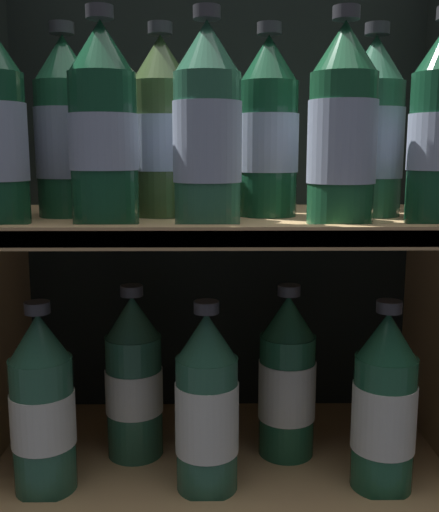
{
  "coord_description": "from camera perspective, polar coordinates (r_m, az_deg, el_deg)",
  "views": [
    {
      "loc": [
        -0.01,
        -0.62,
        0.68
      ],
      "look_at": [
        0.0,
        0.11,
        0.55
      ],
      "focal_mm": 42.0,
      "sensor_mm": 36.0,
      "label": 1
    }
  ],
  "objects": [
    {
      "name": "bottle_upper_back_1",
      "position": [
        0.77,
        -5.52,
        11.69
      ],
      "size": [
        0.08,
        0.08,
        0.24
      ],
      "color": "#384C28",
      "rests_on": "shelf_upper"
    },
    {
      "name": "fridge_back_wall",
      "position": [
        0.96,
        -0.14,
        0.78
      ],
      "size": [
        0.66,
        0.02,
        1.05
      ],
      "primitive_type": "cube",
      "color": "black",
      "rests_on": "ground_plane"
    },
    {
      "name": "bottle_lower_back_1",
      "position": [
        0.84,
        6.46,
        -11.62
      ],
      "size": [
        0.08,
        0.08,
        0.24
      ],
      "color": "#1E5638",
      "rests_on": "shelf_lower"
    },
    {
      "name": "bottle_upper_back_0",
      "position": [
        0.79,
        -14.41,
        11.32
      ],
      "size": [
        0.08,
        0.08,
        0.24
      ],
      "color": "#1E5638",
      "rests_on": "shelf_upper"
    },
    {
      "name": "bottle_lower_front_1",
      "position": [
        0.75,
        -1.21,
        -14.17
      ],
      "size": [
        0.08,
        0.08,
        0.24
      ],
      "color": "#285B42",
      "rests_on": "shelf_lower"
    },
    {
      "name": "shelf_lower",
      "position": [
        0.9,
        -0.03,
        -21.15
      ],
      "size": [
        0.62,
        0.31,
        0.27
      ],
      "color": "tan",
      "rests_on": "ground_plane"
    },
    {
      "name": "bottle_upper_back_3",
      "position": [
        0.8,
        14.4,
        11.31
      ],
      "size": [
        0.08,
        0.08,
        0.24
      ],
      "color": "#285B42",
      "rests_on": "shelf_upper"
    },
    {
      "name": "bottle_upper_front_1",
      "position": [
        0.7,
        -11.0,
        11.78
      ],
      "size": [
        0.08,
        0.08,
        0.24
      ],
      "color": "#144228",
      "rests_on": "shelf_upper"
    },
    {
      "name": "bottle_upper_front_3",
      "position": [
        0.7,
        11.62,
        11.63
      ],
      "size": [
        0.08,
        0.08,
        0.24
      ],
      "color": "#194C2D",
      "rests_on": "shelf_upper"
    },
    {
      "name": "shelf_upper",
      "position": [
        0.81,
        -0.03,
        -7.85
      ],
      "size": [
        0.62,
        0.31,
        0.6
      ],
      "color": "tan",
      "rests_on": "ground_plane"
    },
    {
      "name": "bottle_upper_front_2",
      "position": [
        0.69,
        -1.18,
        11.88
      ],
      "size": [
        0.08,
        0.08,
        0.24
      ],
      "color": "#285B42",
      "rests_on": "shelf_upper"
    },
    {
      "name": "bottle_lower_front_0",
      "position": [
        0.78,
        -16.51,
        -13.61
      ],
      "size": [
        0.08,
        0.08,
        0.24
      ],
      "color": "#285B42",
      "rests_on": "shelf_lower"
    },
    {
      "name": "bottle_upper_back_2",
      "position": [
        0.78,
        4.63,
        11.69
      ],
      "size": [
        0.08,
        0.08,
        0.24
      ],
      "color": "#144228",
      "rests_on": "shelf_upper"
    },
    {
      "name": "bottle_lower_front_2",
      "position": [
        0.78,
        15.42,
        -13.59
      ],
      "size": [
        0.08,
        0.08,
        0.24
      ],
      "color": "#1E5638",
      "rests_on": "shelf_lower"
    },
    {
      "name": "bottle_lower_back_0",
      "position": [
        0.84,
        -8.15,
        -11.57
      ],
      "size": [
        0.08,
        0.08,
        0.24
      ],
      "color": "#285B42",
      "rests_on": "shelf_lower"
    }
  ]
}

